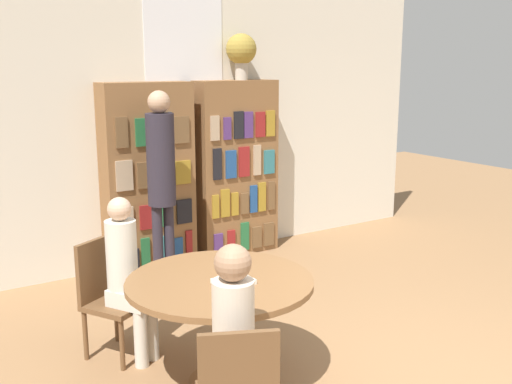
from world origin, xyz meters
The scene contains 10 objects.
wall_back centered at (0.00, 3.67, 1.51)m, with size 6.40×0.07×3.00m.
bookshelf_left centered at (-0.52, 3.47, 0.97)m, with size 0.93×0.34×1.94m.
bookshelf_right centered at (0.53, 3.47, 0.97)m, with size 0.93×0.34×1.94m.
flower_vase centered at (0.60, 3.48, 2.25)m, with size 0.33×0.33×0.50m.
reading_table centered at (-1.05, 1.05, 0.63)m, with size 1.23×1.23×0.75m.
chair_left_side centered at (-1.52, 1.88, 0.48)m, with size 0.55×0.55×0.87m.
seated_reader_left centered at (-1.43, 1.71, 0.66)m, with size 0.35×0.39×1.21m.
seated_reader_right centered at (-1.37, 0.35, 0.69)m, with size 0.33×0.38×1.23m.
librarian_standing centered at (-0.60, 2.97, 1.14)m, with size 0.27×0.54×1.88m.
open_book_on_table centered at (-1.02, 0.93, 0.76)m, with size 0.24×0.18×0.03m.
Camera 1 is at (-2.85, -2.19, 2.13)m, focal length 42.00 mm.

